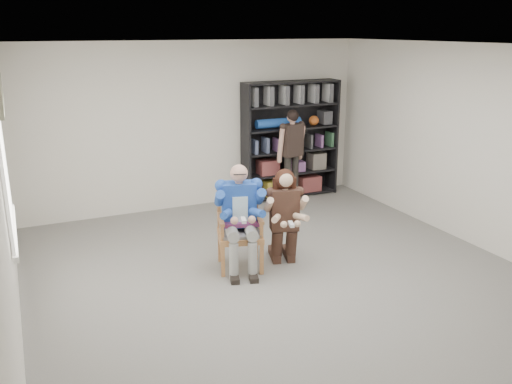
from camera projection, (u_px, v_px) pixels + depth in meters
name	position (u px, v px, depth m)	size (l,w,h in m)	color
room_shell	(294.00, 174.00, 6.12)	(6.00, 7.00, 2.80)	white
floor	(292.00, 286.00, 6.52)	(6.00, 7.00, 0.01)	slate
window_left	(5.00, 161.00, 5.76)	(0.16, 2.00, 1.75)	white
armchair	(240.00, 229.00, 6.89)	(0.62, 0.59, 1.06)	#AF753D
seated_man	(240.00, 217.00, 6.84)	(0.59, 0.83, 1.38)	navy
kneeling_woman	(285.00, 218.00, 6.98)	(0.53, 0.85, 1.26)	#37281C
bookshelf	(290.00, 140.00, 9.75)	(1.80, 0.38, 2.10)	black
standing_man	(292.00, 158.00, 9.38)	(0.51, 0.29, 1.67)	black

